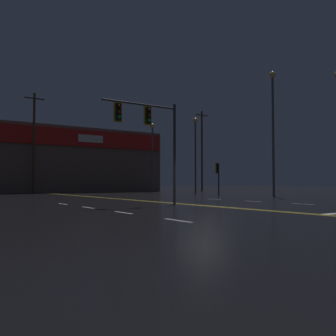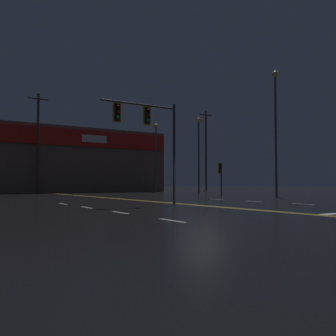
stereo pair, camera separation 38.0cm
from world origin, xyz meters
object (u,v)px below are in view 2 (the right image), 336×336
(traffic_signal_median, at_px, (146,125))
(streetlight_far_left, at_px, (199,144))
(streetlight_near_left, at_px, (156,148))
(streetlight_far_right, at_px, (276,117))
(traffic_signal_corner_northeast, at_px, (220,172))

(traffic_signal_median, relative_size, streetlight_far_left, 0.64)
(streetlight_near_left, height_order, streetlight_far_right, streetlight_far_right)
(streetlight_near_left, height_order, streetlight_far_left, streetlight_near_left)
(streetlight_near_left, xyz_separation_m, streetlight_far_left, (1.34, -7.08, -0.10))
(streetlight_near_left, bearing_deg, traffic_signal_corner_northeast, -94.98)
(streetlight_near_left, relative_size, streetlight_far_right, 0.81)
(traffic_signal_median, relative_size, traffic_signal_corner_northeast, 1.79)
(streetlight_far_left, bearing_deg, streetlight_near_left, 100.74)
(traffic_signal_median, distance_m, streetlight_far_left, 23.05)
(traffic_signal_median, relative_size, streetlight_far_right, 0.51)
(streetlight_far_left, bearing_deg, traffic_signal_median, -134.15)
(traffic_signal_median, relative_size, streetlight_near_left, 0.62)
(traffic_signal_corner_northeast, xyz_separation_m, streetlight_near_left, (1.20, 13.72, 3.39))
(traffic_signal_median, height_order, streetlight_near_left, streetlight_near_left)
(traffic_signal_median, height_order, streetlight_far_left, streetlight_far_left)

